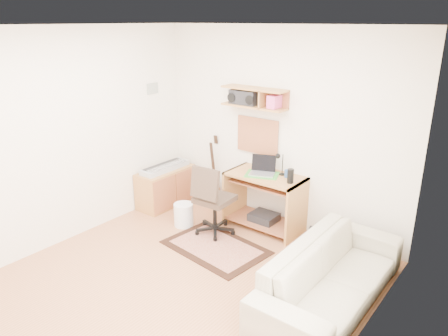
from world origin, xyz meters
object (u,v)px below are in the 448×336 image
Objects in this scene: cabinet at (166,187)px; desk at (264,202)px; sofa at (332,266)px; printer at (323,238)px; task_chair at (215,199)px.

desk is at bearing 9.23° from cabinet.
sofa is at bearing -34.10° from desk.
desk reaches higher than printer.
printer is 1.17m from sofa.
task_chair reaches higher than cabinet.
sofa is at bearing -12.84° from cabinet.
cabinet is at bearing 168.11° from printer.
task_chair is 1.07× the size of cabinet.
sofa is (1.80, -0.41, -0.09)m from task_chair.
cabinet is at bearing 163.65° from task_chair.
desk is at bearing 164.71° from printer.
desk is 1.11× the size of cabinet.
sofa is (1.38, -0.93, 0.02)m from desk.
cabinet is 2.45m from printer.
task_chair is 0.48× the size of sofa.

